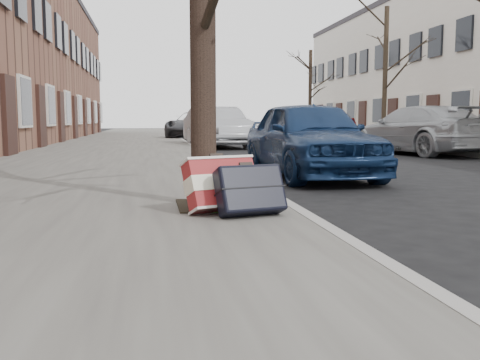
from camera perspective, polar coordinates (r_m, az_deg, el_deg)
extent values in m
plane|color=black|center=(5.09, 22.68, -5.39)|extent=(120.00, 120.00, 0.00)
cube|color=slate|center=(19.26, -12.57, 3.50)|extent=(5.00, 70.00, 0.12)
cube|color=slate|center=(21.91, 19.11, 3.64)|extent=(4.00, 70.00, 0.12)
cube|color=black|center=(5.52, -2.25, -2.66)|extent=(0.85, 0.85, 0.02)
cube|color=maroon|center=(5.10, -1.97, -0.47)|extent=(0.78, 0.60, 0.53)
cube|color=black|center=(4.89, 1.07, -1.02)|extent=(0.70, 0.51, 0.49)
imported|color=#11254A|center=(9.43, 7.43, 4.45)|extent=(1.77, 4.06, 1.36)
imported|color=#ACAFB4|center=(19.54, -2.40, 5.68)|extent=(2.28, 4.68, 1.48)
imported|color=#333438|center=(27.73, -4.64, 5.83)|extent=(3.84, 5.59, 1.42)
imported|color=#9A9EA2|center=(16.38, 18.33, 5.06)|extent=(2.94, 5.10, 1.39)
imported|color=maroon|center=(24.12, 8.20, 5.81)|extent=(2.51, 4.68, 1.52)
cylinder|color=black|center=(23.89, 15.22, 10.84)|extent=(0.20, 0.20, 5.60)
cylinder|color=black|center=(33.96, 7.49, 9.27)|extent=(0.22, 0.22, 5.16)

